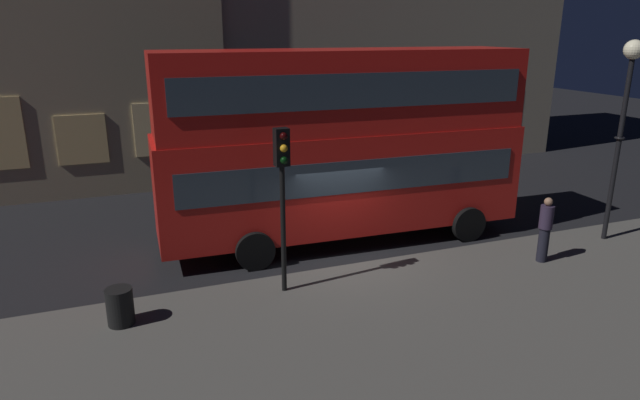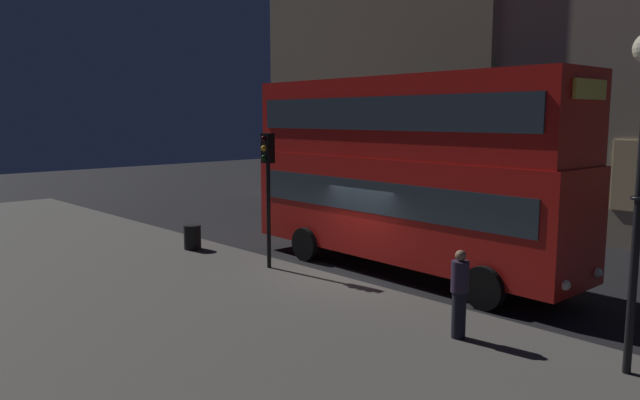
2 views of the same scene
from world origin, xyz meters
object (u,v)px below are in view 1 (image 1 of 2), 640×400
object	(u,v)px
double_decker_bus	(342,138)
pedestrian	(545,229)
traffic_light_near_kerb	(282,177)
litter_bin	(120,306)
street_lamp	(627,94)

from	to	relation	value
double_decker_bus	pedestrian	bearing A→B (deg)	-37.82
double_decker_bus	pedestrian	xyz separation A→B (m)	(4.33, -3.62, -2.08)
double_decker_bus	traffic_light_near_kerb	bearing A→B (deg)	-131.26
traffic_light_near_kerb	pedestrian	size ratio (longest dim) A/B	2.19
traffic_light_near_kerb	pedestrian	world-z (taller)	traffic_light_near_kerb
double_decker_bus	litter_bin	xyz separation A→B (m)	(-6.38, -3.11, -2.59)
double_decker_bus	street_lamp	xyz separation A→B (m)	(7.28, -2.94, 1.27)
double_decker_bus	street_lamp	bearing A→B (deg)	-19.92
pedestrian	litter_bin	distance (m)	10.74
litter_bin	street_lamp	bearing A→B (deg)	0.71
street_lamp	litter_bin	world-z (taller)	street_lamp
double_decker_bus	litter_bin	world-z (taller)	double_decker_bus
double_decker_bus	litter_bin	bearing A→B (deg)	-151.97
double_decker_bus	pedestrian	world-z (taller)	double_decker_bus
double_decker_bus	traffic_light_near_kerb	size ratio (longest dim) A/B	2.75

